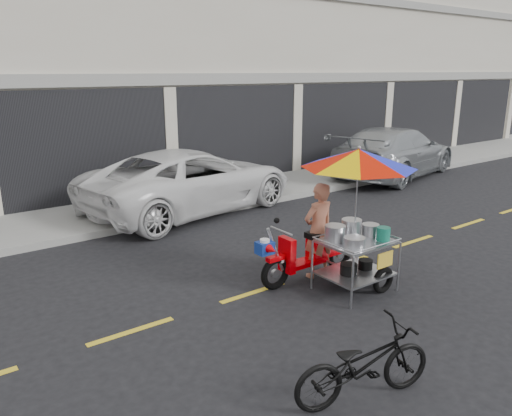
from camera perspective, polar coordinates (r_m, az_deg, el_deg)
ground at (r=9.08m, az=9.96°, el=-6.31°), size 90.00×90.00×0.00m
sidewalk at (r=13.24m, az=-7.46°, el=1.10°), size 45.00×3.00×0.15m
shophouse_block at (r=18.67m, az=-8.08°, el=18.12°), size 36.00×8.11×10.40m
centerline at (r=9.08m, az=9.96°, el=-6.28°), size 42.00×0.10×0.01m
white_pickup at (r=12.21m, az=-7.42°, el=3.17°), size 5.80×3.43×1.51m
silver_pickup at (r=16.70m, az=15.52°, el=6.21°), size 5.89×3.48×1.60m
near_bicycle at (r=5.49m, az=12.19°, el=-17.00°), size 1.68×0.94×0.83m
food_vendor_rig at (r=7.81m, az=9.84°, el=1.08°), size 2.23×1.80×2.27m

